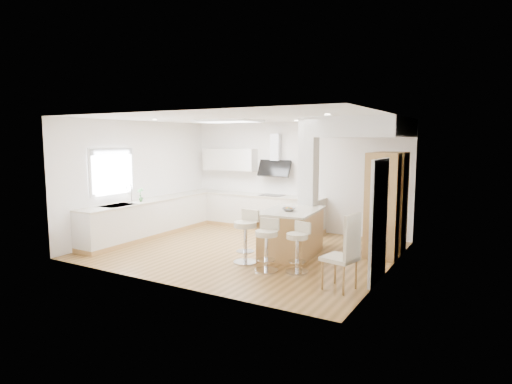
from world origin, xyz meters
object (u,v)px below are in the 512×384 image
Objects in this scene: bar_stool_a at (246,233)px; bar_stool_c at (298,244)px; peninsula at (291,232)px; bar_stool_b at (267,242)px; dining_chair at (346,250)px.

bar_stool_a reaches higher than bar_stool_c.
bar_stool_a reaches higher than peninsula.
bar_stool_b is 1.59m from dining_chair.
bar_stool_a is at bearing 178.04° from dining_chair.
bar_stool_a is 1.14× the size of bar_stool_c.
bar_stool_c is at bearing -64.83° from peninsula.
bar_stool_a is at bearing 151.24° from bar_stool_b.
bar_stool_c is at bearing 15.77° from bar_stool_b.
dining_chair is at bearing -8.63° from bar_stool_a.
bar_stool_b is at bearing -141.18° from bar_stool_c.
dining_chair reaches higher than bar_stool_a.
peninsula is at bearing 67.08° from bar_stool_a.
bar_stool_c is 1.16m from dining_chair.
bar_stool_a is (-0.51, -0.95, 0.10)m from peninsula.
bar_stool_c is (0.59, -0.99, 0.03)m from peninsula.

